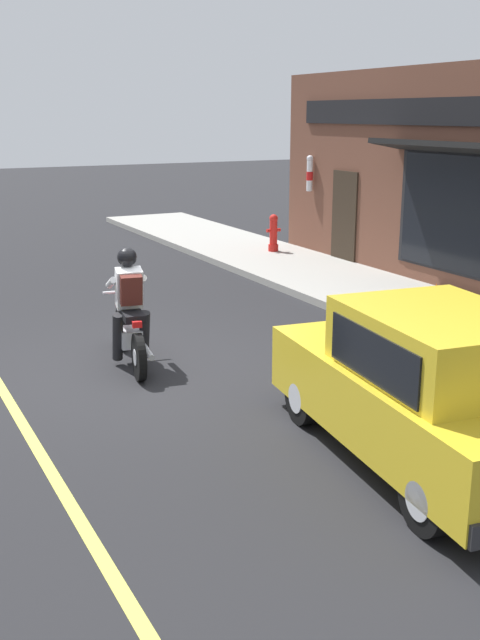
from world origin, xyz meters
name	(u,v)px	position (x,y,z in m)	size (l,w,h in m)	color
ground_plane	(141,369)	(0.00, 0.00, 0.00)	(80.00, 80.00, 0.00)	black
sidewalk_curb	(338,282)	(5.26, 3.00, 0.07)	(2.60, 22.00, 0.14)	#9E9B93
storefront_building	(450,181)	(6.79, 1.68, 2.11)	(1.25, 10.71, 4.20)	brown
motorcycle_with_rider	(129,316)	(-0.04, 0.28, 0.68)	(0.66, 2.01, 1.62)	black
car_hatchback	(427,388)	(1.52, -3.88, 0.77)	(2.10, 3.96, 1.57)	black
traffic_cone	(435,302)	(4.85, -0.27, 0.43)	(0.36, 0.36, 0.60)	black
fire_hydrant	(273,233)	(5.65, 6.28, 0.57)	(0.36, 0.24, 0.88)	red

